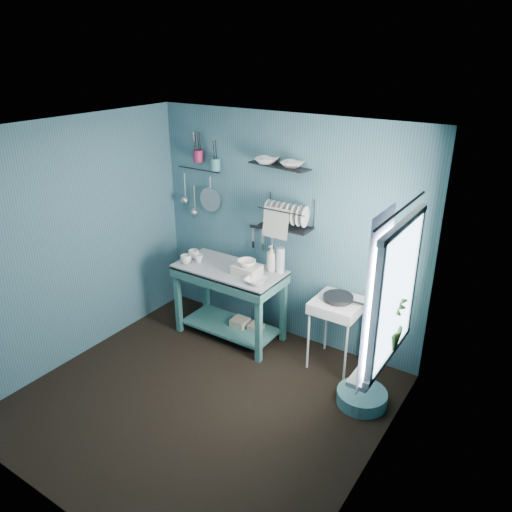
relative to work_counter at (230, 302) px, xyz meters
The scene contains 36 objects.
floor 1.25m from the work_counter, 67.14° to the right, with size 3.20×3.20×0.00m, color black.
ceiling 2.38m from the work_counter, 67.14° to the right, with size 3.20×3.20×0.00m, color silver.
wall_back 1.03m from the work_counter, 42.74° to the left, with size 3.20×3.20×0.00m, color #325867.
wall_front 2.75m from the work_counter, 79.99° to the right, with size 3.20×3.20×0.00m, color #325867.
wall_left 1.78m from the work_counter, 136.68° to the right, with size 3.00×3.00×0.00m, color #325867.
wall_right 2.46m from the work_counter, 27.71° to the right, with size 3.00×3.00×0.00m, color #325867.
work_counter is the anchor object (origin of this frame).
mug_left 0.69m from the work_counter, 161.57° to the right, with size 0.12×0.12×0.10m, color white.
mug_mid 0.61m from the work_counter, behind, with size 0.10×0.10×0.09m, color white.
mug_right 0.69m from the work_counter, behind, with size 0.12×0.12×0.10m, color white.
wash_tub 0.54m from the work_counter, ahead, with size 0.28×0.22×0.10m, color beige.
tub_bowl 0.61m from the work_counter, ahead, with size 0.20×0.20×0.06m, color white.
soap_bottle 0.74m from the work_counter, 25.46° to the left, with size 0.12×0.12×0.30m, color beige.
water_bottle 0.80m from the work_counter, 22.93° to the left, with size 0.09×0.09×0.28m, color silver.
counter_bowl 0.66m from the work_counter, 18.43° to the right, with size 0.22×0.22×0.05m, color white.
hotplate_stand 1.25m from the work_counter, ahead, with size 0.47×0.47×0.76m, color silver.
frying_pan 1.30m from the work_counter, ahead, with size 0.30×0.30×0.04m, color black.
knife_strip 0.92m from the work_counter, 63.93° to the left, with size 0.32×0.02×0.03m, color black.
dish_rack 1.24m from the work_counter, 28.37° to the left, with size 0.55×0.24×0.32m, color black.
upper_shelf 1.64m from the work_counter, 37.25° to the left, with size 0.70×0.18×0.01m, color black.
shelf_bowl_left 1.71m from the work_counter, 49.25° to the left, with size 0.24×0.24×0.06m, color white.
shelf_bowl_right 1.80m from the work_counter, 29.01° to the left, with size 0.23×0.23×0.06m, color white.
utensil_cup_magenta 1.69m from the work_counter, 152.38° to the left, with size 0.11×0.11×0.13m, color #9A1C49.
utensil_cup_teal 1.55m from the work_counter, 140.26° to the left, with size 0.11×0.11×0.13m, color teal.
colander 1.21m from the work_counter, 144.93° to the left, with size 0.28×0.28×0.03m, color #ABADB4.
ladle_outer 1.50m from the work_counter, 157.42° to the left, with size 0.01×0.01×0.30m, color #ABADB4.
ladle_inner 1.32m from the work_counter, 153.84° to the left, with size 0.01×0.01×0.30m, color #ABADB4.
hook_rail 1.57m from the work_counter, 150.88° to the left, with size 0.01×0.01×0.60m, color black.
window_glass 2.35m from the work_counter, 17.15° to the right, with size 1.10×1.10×0.00m, color white.
windowsill 2.09m from the work_counter, 17.85° to the right, with size 0.16×0.95×0.04m, color silver.
curtain 2.41m from the work_counter, 25.20° to the right, with size 1.35×1.35×0.00m, color white.
curtain_rod 2.65m from the work_counter, 17.51° to the right, with size 0.02×0.02×1.05m, color black.
potted_plant 2.13m from the work_counter, 15.48° to the right, with size 0.28×0.28×0.50m, color #38692A.
storage_tin_large 0.34m from the work_counter, 26.57° to the left, with size 0.18×0.18×0.22m, color gray.
storage_tin_small 0.45m from the work_counter, 14.93° to the left, with size 0.15×0.15×0.20m, color gray.
floor_basin 1.79m from the work_counter, ahead, with size 0.47×0.47×0.13m, color teal.
Camera 1 is at (2.53, -2.90, 3.13)m, focal length 35.00 mm.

